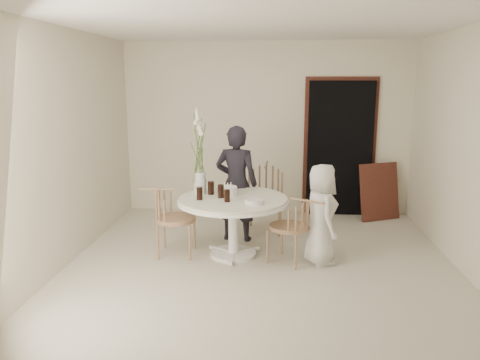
# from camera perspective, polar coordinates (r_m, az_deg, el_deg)

# --- Properties ---
(ground) EXTENTS (4.50, 4.50, 0.00)m
(ground) POSITION_cam_1_polar(r_m,az_deg,el_deg) (5.58, 2.59, -10.16)
(ground) COLOR beige
(ground) RESTS_ON ground
(room_shell) EXTENTS (4.50, 4.50, 4.50)m
(room_shell) POSITION_cam_1_polar(r_m,az_deg,el_deg) (5.18, 2.76, 6.66)
(room_shell) COLOR white
(room_shell) RESTS_ON ground
(doorway) EXTENTS (1.00, 0.10, 2.10)m
(doorway) POSITION_cam_1_polar(r_m,az_deg,el_deg) (7.49, 12.06, 3.71)
(doorway) COLOR black
(doorway) RESTS_ON ground
(door_trim) EXTENTS (1.12, 0.03, 2.22)m
(door_trim) POSITION_cam_1_polar(r_m,az_deg,el_deg) (7.52, 12.04, 4.21)
(door_trim) COLOR brown
(door_trim) RESTS_ON ground
(table) EXTENTS (1.33, 1.33, 0.73)m
(table) POSITION_cam_1_polar(r_m,az_deg,el_deg) (5.63, -0.84, -3.28)
(table) COLOR white
(table) RESTS_ON ground
(picture_frame) EXTENTS (0.68, 0.45, 0.87)m
(picture_frame) POSITION_cam_1_polar(r_m,az_deg,el_deg) (7.46, 16.63, -1.37)
(picture_frame) COLOR brown
(picture_frame) RESTS_ON ground
(chair_far) EXTENTS (0.54, 0.58, 0.94)m
(chair_far) POSITION_cam_1_polar(r_m,az_deg,el_deg) (6.69, 3.13, -0.90)
(chair_far) COLOR #A7795A
(chair_far) RESTS_ON ground
(chair_right) EXTENTS (0.59, 0.57, 0.79)m
(chair_right) POSITION_cam_1_polar(r_m,az_deg,el_deg) (5.45, 7.04, -5.05)
(chair_right) COLOR #A7795A
(chair_right) RESTS_ON ground
(chair_left) EXTENTS (0.52, 0.48, 0.84)m
(chair_left) POSITION_cam_1_polar(r_m,az_deg,el_deg) (5.76, -8.99, -3.84)
(chair_left) COLOR #A7795A
(chair_left) RESTS_ON ground
(girl) EXTENTS (0.61, 0.45, 1.54)m
(girl) POSITION_cam_1_polar(r_m,az_deg,el_deg) (6.17, -0.44, -0.44)
(girl) COLOR black
(girl) RESTS_ON ground
(boy) EXTENTS (0.50, 0.65, 1.18)m
(boy) POSITION_cam_1_polar(r_m,az_deg,el_deg) (5.49, 9.84, -4.15)
(boy) COLOR silver
(boy) RESTS_ON ground
(birthday_cake) EXTENTS (0.23, 0.23, 0.16)m
(birthday_cake) POSITION_cam_1_polar(r_m,az_deg,el_deg) (5.70, -1.52, -1.35)
(birthday_cake) COLOR white
(birthday_cake) RESTS_ON table
(cola_tumbler_a) EXTENTS (0.09, 0.09, 0.16)m
(cola_tumbler_a) POSITION_cam_1_polar(r_m,az_deg,el_deg) (5.58, -2.34, -1.38)
(cola_tumbler_a) COLOR black
(cola_tumbler_a) RESTS_ON table
(cola_tumbler_b) EXTENTS (0.08, 0.08, 0.14)m
(cola_tumbler_b) POSITION_cam_1_polar(r_m,az_deg,el_deg) (5.40, -1.58, -1.94)
(cola_tumbler_b) COLOR black
(cola_tumbler_b) RESTS_ON table
(cola_tumbler_c) EXTENTS (0.09, 0.09, 0.15)m
(cola_tumbler_c) POSITION_cam_1_polar(r_m,az_deg,el_deg) (5.51, -4.96, -1.63)
(cola_tumbler_c) COLOR black
(cola_tumbler_c) RESTS_ON table
(cola_tumbler_d) EXTENTS (0.09, 0.09, 0.16)m
(cola_tumbler_d) POSITION_cam_1_polar(r_m,az_deg,el_deg) (5.76, -3.57, -0.95)
(cola_tumbler_d) COLOR black
(cola_tumbler_d) RESTS_ON table
(plate_stack) EXTENTS (0.28, 0.28, 0.05)m
(plate_stack) POSITION_cam_1_polar(r_m,az_deg,el_deg) (5.33, 1.76, -2.62)
(plate_stack) COLOR silver
(plate_stack) RESTS_ON table
(flower_vase) EXTENTS (0.15, 0.15, 1.08)m
(flower_vase) POSITION_cam_1_polar(r_m,az_deg,el_deg) (5.73, -4.95, 2.71)
(flower_vase) COLOR silver
(flower_vase) RESTS_ON table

